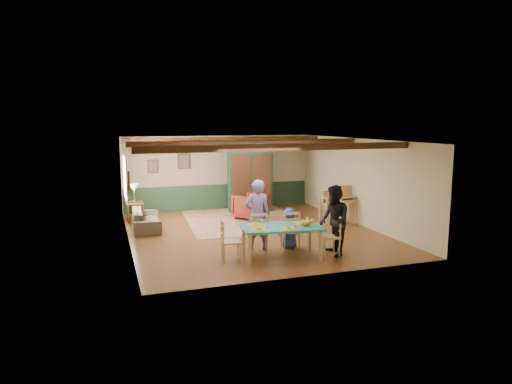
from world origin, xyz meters
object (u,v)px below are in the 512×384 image
object	(u,v)px
dining_table	(281,242)
dining_chair_far_left	(258,231)
person_man	(257,215)
dining_chair_far_right	(290,230)
end_table	(135,212)
cat	(306,222)
person_woman	(334,221)
armchair	(250,206)
person_child	(289,228)
armoire	(250,178)
bar_stool_left	(330,208)
dining_chair_end_right	(330,236)
bar_stool_right	(348,205)
sofa	(146,219)
dining_chair_end_left	(231,241)
table_lamp	(134,193)
counter_table	(336,209)

from	to	relation	value
dining_table	dining_chair_far_left	distance (m)	0.86
dining_table	person_man	world-z (taller)	person_man
dining_chair_far_right	end_table	size ratio (longest dim) A/B	1.52
cat	person_woman	bearing A→B (deg)	8.13
person_woman	armchair	world-z (taller)	person_woman
dining_chair_far_right	person_child	xyz separation A→B (m)	(0.01, 0.08, 0.03)
armoire	bar_stool_left	distance (m)	3.43
dining_chair_end_right	armchair	distance (m)	4.66
armoire	armchair	world-z (taller)	armoire
dining_table	bar_stool_right	distance (m)	4.33
person_woman	person_child	distance (m)	1.26
person_man	person_child	xyz separation A→B (m)	(0.83, -0.11, -0.38)
person_child	armoire	distance (m)	5.09
sofa	bar_stool_right	distance (m)	6.27
end_table	bar_stool_right	bearing A→B (deg)	-21.31
cat	bar_stool_right	size ratio (longest dim) A/B	0.31
dining_table	armoire	world-z (taller)	armoire
dining_chair_end_left	person_man	distance (m)	1.21
person_man	bar_stool_right	bearing A→B (deg)	-145.44
person_child	armchair	size ratio (longest dim) A/B	1.12
dining_chair_far_left	end_table	bearing A→B (deg)	-50.83
dining_chair_end_left	person_child	distance (m)	1.82
dining_chair_far_right	table_lamp	world-z (taller)	table_lamp
cat	bar_stool_left	distance (m)	3.83
person_woman	armchair	distance (m)	4.71
person_woman	cat	distance (m)	0.74
bar_stool_left	bar_stool_right	bearing A→B (deg)	-18.25
dining_chair_far_right	bar_stool_right	xyz separation A→B (m)	(2.84, 2.04, 0.11)
sofa	end_table	distance (m)	1.09
dining_chair_end_right	counter_table	size ratio (longest dim) A/B	0.93
dining_chair_end_right	person_woman	distance (m)	0.38
bar_stool_right	person_child	bearing A→B (deg)	-139.70
dining_chair_end_left	table_lamp	world-z (taller)	table_lamp
person_woman	dining_chair_far_left	bearing A→B (deg)	-113.57
table_lamp	bar_stool_right	size ratio (longest dim) A/B	0.49
person_child	table_lamp	distance (m)	5.69
dining_chair_far_right	armchair	size ratio (longest dim) A/B	1.06
sofa	table_lamp	distance (m)	1.27
dining_chair_far_right	armoire	world-z (taller)	armoire
dining_table	cat	world-z (taller)	cat
person_woman	end_table	xyz separation A→B (m)	(-4.30, 5.39, -0.53)
armchair	bar_stool_left	size ratio (longest dim) A/B	0.89
dining_chair_far_right	cat	distance (m)	0.95
armoire	person_woman	bearing A→B (deg)	-81.69
dining_chair_end_right	counter_table	distance (m)	3.69
table_lamp	cat	bearing A→B (deg)	-56.57
cat	dining_table	bearing A→B (deg)	169.70
cat	table_lamp	world-z (taller)	table_lamp
end_table	bar_stool_left	distance (m)	6.26
person_child	bar_stool_right	distance (m)	3.44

